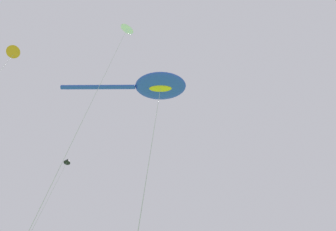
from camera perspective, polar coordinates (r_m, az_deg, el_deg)
big_show_kite at (r=19.84m, az=-2.47°, el=6.15°), size 6.46×7.96×19.83m
small_kite_delta_white at (r=25.10m, az=-20.45°, el=-9.21°), size 1.65×2.16×19.65m
small_kite_diamond_red at (r=26.25m, az=-29.41°, el=11.45°), size 3.92×3.76×23.99m
small_kite_stunt_black at (r=24.02m, az=-8.71°, el=17.27°), size 1.36×1.90×25.03m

